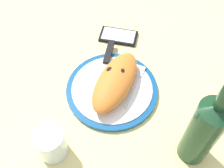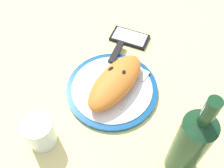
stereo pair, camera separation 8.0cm
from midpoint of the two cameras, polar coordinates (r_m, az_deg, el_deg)
The scene contains 8 objects.
ground_plane at distance 84.19cm, azimuth 2.71°, elevation -2.16°, with size 150.00×150.00×3.00cm, color #E5D684.
plate at distance 82.30cm, azimuth 2.77°, elevation -1.32°, with size 27.23×27.23×1.58cm.
calzone at distance 79.25cm, azimuth 3.59°, elevation 0.25°, with size 23.61×12.10×5.95cm.
fork at distance 82.52cm, azimuth 7.91°, elevation -0.52°, with size 16.01×2.41×0.40cm.
knife at distance 87.31cm, azimuth 2.71°, elevation 4.77°, with size 24.19×4.72×1.20cm.
smartphone at distance 96.29cm, azimuth 6.07°, elevation 9.32°, with size 8.16×13.32×1.16cm.
water_glass at distance 73.21cm, azimuth -11.40°, elevation -10.27°, with size 7.49×7.49×9.16cm.
wine_bottle at distance 64.83cm, azimuth 19.24°, elevation -12.03°, with size 7.22×7.22×30.81cm.
Camera 2 is at (-39.97, -21.72, 69.46)cm, focal length 44.44 mm.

